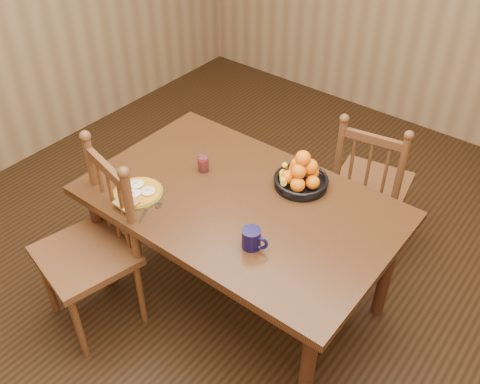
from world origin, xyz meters
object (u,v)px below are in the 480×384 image
Objects in this scene: dining_table at (240,212)px; breakfast_plate at (137,193)px; chair_far at (370,184)px; chair_near at (92,249)px; coffee_mug at (252,239)px; fruit_bowl at (301,176)px.

dining_table is 0.54m from breakfast_plate.
chair_near is at bearing 49.00° from chair_far.
chair_far is at bearing 56.60° from breakfast_plate.
chair_far reaches higher than coffee_mug.
coffee_mug is (0.80, 0.34, 0.29)m from chair_near.
coffee_mug is at bearing -81.73° from fruit_bowl.
fruit_bowl reaches higher than coffee_mug.
coffee_mug reaches higher than breakfast_plate.
chair_far is at bearing 86.03° from coffee_mug.
chair_far reaches higher than breakfast_plate.
chair_far is (0.33, 0.88, -0.19)m from dining_table.
chair_far is 1.44m from breakfast_plate.
breakfast_plate is (-0.44, -0.30, 0.10)m from dining_table.
dining_table is 5.52× the size of fruit_bowl.
chair_far is at bearing 75.46° from fruit_bowl.
breakfast_plate is at bearing -136.73° from fruit_bowl.
breakfast_plate is 2.18× the size of coffee_mug.
fruit_bowl is (0.72, 0.86, 0.31)m from chair_near.
fruit_bowl is (-0.08, 0.52, 0.01)m from coffee_mug.
chair_far is 7.26× the size of coffee_mug.
fruit_bowl is (0.18, 0.29, 0.15)m from dining_table.
fruit_bowl is at bearing 43.27° from breakfast_plate.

